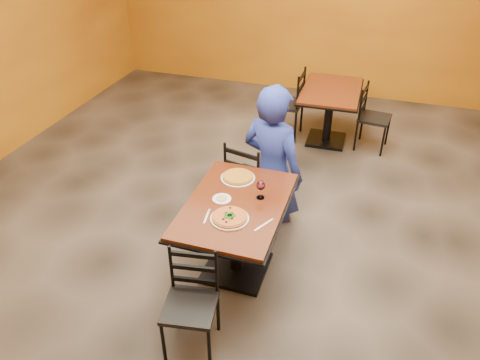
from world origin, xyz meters
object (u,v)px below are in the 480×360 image
(chair_second_right, at_px, (374,118))
(chair_main_far, at_px, (250,179))
(pizza_main, at_px, (230,217))
(chair_main_near, at_px, (190,307))
(pizza_far, at_px, (238,176))
(diner, at_px, (273,153))
(plate_main, at_px, (230,218))
(chair_second_left, at_px, (286,104))
(side_plate, at_px, (222,199))
(plate_far, at_px, (238,178))
(table_second, at_px, (330,104))
(table_main, at_px, (236,221))
(wine_glass, at_px, (261,189))

(chair_second_right, bearing_deg, chair_main_far, 157.27)
(chair_main_far, bearing_deg, pizza_main, 110.85)
(chair_main_near, xyz_separation_m, chair_main_far, (-0.06, 1.72, 0.04))
(pizza_far, bearing_deg, diner, 73.37)
(chair_second_right, height_order, plate_main, chair_second_right)
(chair_second_right, xyz_separation_m, pizza_main, (-0.96, -2.97, 0.35))
(chair_second_right, bearing_deg, chair_main_near, 171.16)
(diner, distance_m, pizza_far, 0.62)
(chair_second_left, distance_m, side_plate, 2.75)
(pizza_far, relative_size, side_plate, 1.75)
(side_plate, bearing_deg, chair_main_near, -85.61)
(chair_second_left, xyz_separation_m, plate_far, (0.10, -2.38, 0.28))
(plate_far, bearing_deg, table_second, 78.34)
(table_main, bearing_deg, plate_far, 105.65)
(diner, bearing_deg, plate_main, 106.75)
(table_main, bearing_deg, chair_main_near, -93.99)
(table_main, relative_size, chair_main_near, 1.49)
(diner, relative_size, pizza_main, 5.09)
(chair_second_right, relative_size, pizza_far, 3.03)
(table_main, height_order, chair_second_left, chair_second_left)
(plate_main, bearing_deg, pizza_far, 101.74)
(plate_far, bearing_deg, chair_second_right, 65.61)
(table_second, height_order, chair_main_far, chair_main_far)
(chair_main_far, height_order, chair_second_left, chair_second_left)
(chair_main_near, xyz_separation_m, chair_second_right, (1.04, 3.63, 0.01))
(chair_main_near, distance_m, side_plate, 0.96)
(table_second, bearing_deg, chair_second_left, 180.00)
(diner, relative_size, side_plate, 9.03)
(plate_main, relative_size, plate_far, 1.00)
(table_main, relative_size, plate_main, 3.97)
(plate_main, bearing_deg, table_second, 82.90)
(table_second, xyz_separation_m, plate_far, (-0.49, -2.38, 0.20))
(chair_main_far, distance_m, plate_far, 0.56)
(pizza_far, bearing_deg, pizza_main, -78.26)
(table_main, xyz_separation_m, diner, (0.07, 0.95, 0.17))
(pizza_main, relative_size, side_plate, 1.77)
(diner, distance_m, side_plate, 0.96)
(plate_main, height_order, wine_glass, wine_glass)
(wine_glass, bearing_deg, plate_far, 140.26)
(wine_glass, bearing_deg, chair_main_far, 112.84)
(chair_second_left, bearing_deg, wine_glass, 9.25)
(chair_second_left, relative_size, pizza_main, 3.32)
(chair_main_near, xyz_separation_m, diner, (0.13, 1.84, 0.31))
(plate_main, xyz_separation_m, pizza_main, (0.00, 0.00, 0.02))
(diner, xyz_separation_m, pizza_far, (-0.18, -0.59, 0.05))
(chair_second_right, distance_m, plate_main, 3.14)
(pizza_main, xyz_separation_m, plate_far, (-0.12, 0.59, -0.02))
(table_main, distance_m, side_plate, 0.24)
(table_second, height_order, chair_main_near, chair_main_near)
(chair_main_far, relative_size, plate_main, 2.91)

